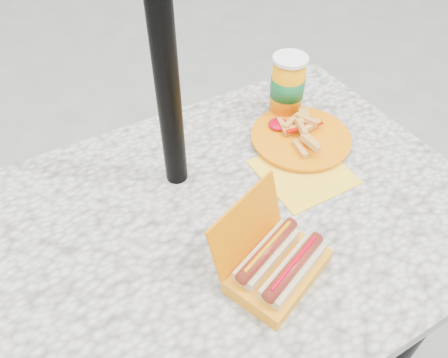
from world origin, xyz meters
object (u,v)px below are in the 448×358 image
umbrella_pole (162,38)px  fries_plate (300,139)px  soda_cup (287,86)px  hotdog_box (276,264)px

umbrella_pole → fries_plate: 0.47m
soda_cup → hotdog_box: bearing=-127.5°
umbrella_pole → hotdog_box: size_ratio=9.36×
hotdog_box → fries_plate: hotdog_box is taller
fries_plate → hotdog_box: bearing=-133.8°
umbrella_pole → fries_plate: bearing=-8.2°
hotdog_box → fries_plate: 0.40m
umbrella_pole → soda_cup: umbrella_pole is taller
umbrella_pole → fries_plate: (0.32, -0.05, -0.34)m
fries_plate → umbrella_pole: bearing=171.8°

